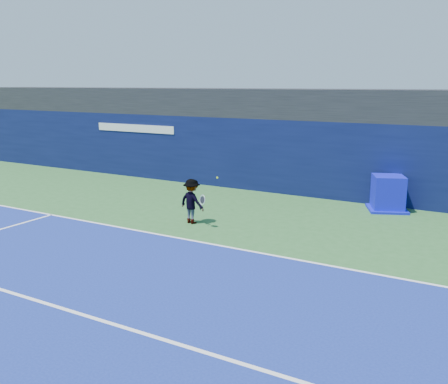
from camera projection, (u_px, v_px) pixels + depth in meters
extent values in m
plane|color=#2D622C|center=(98.00, 269.00, 12.18)|extent=(80.00, 80.00, 0.00)
cube|color=white|center=(170.00, 236.00, 14.73)|extent=(24.00, 0.10, 0.01)
cube|color=white|center=(31.00, 299.00, 10.48)|extent=(24.00, 0.10, 0.01)
cube|color=black|center=(285.00, 103.00, 21.17)|extent=(36.00, 3.00, 1.20)
cube|color=#0A113B|center=(275.00, 155.00, 20.77)|extent=(36.00, 1.00, 3.00)
cube|color=white|center=(135.00, 128.00, 23.54)|extent=(4.50, 0.04, 0.35)
cube|color=#0E0FC6|center=(388.00, 193.00, 17.67)|extent=(1.37, 1.37, 1.25)
cube|color=#0D10C1|center=(387.00, 209.00, 17.80)|extent=(1.71, 1.71, 0.08)
imported|color=silver|center=(192.00, 201.00, 16.02)|extent=(1.02, 0.70, 1.45)
cylinder|color=black|center=(200.00, 207.00, 15.61)|extent=(0.07, 0.13, 0.23)
torus|color=silver|center=(202.00, 200.00, 15.44)|extent=(0.27, 0.15, 0.26)
cylinder|color=black|center=(202.00, 200.00, 15.44)|extent=(0.22, 0.12, 0.22)
sphere|color=#A6D217|center=(217.00, 178.00, 17.39)|extent=(0.07, 0.07, 0.07)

